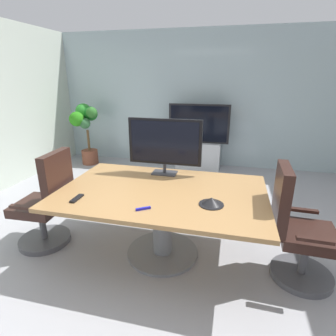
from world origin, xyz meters
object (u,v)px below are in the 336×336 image
(office_chair_right, at_px, (297,234))
(wall_display_unit, at_px, (198,147))
(office_chair_left, at_px, (47,207))
(potted_plant, at_px, (86,125))
(conference_table, at_px, (162,206))
(remote_control, at_px, (77,198))
(tv_monitor, at_px, (165,143))
(conference_phone, at_px, (211,202))

(office_chair_right, xyz_separation_m, wall_display_unit, (-1.30, 2.96, -0.01))
(office_chair_left, xyz_separation_m, potted_plant, (-1.09, 2.80, 0.38))
(conference_table, relative_size, remote_control, 11.96)
(remote_control, bearing_deg, conference_table, 28.71)
(potted_plant, bearing_deg, tv_monitor, -44.08)
(wall_display_unit, bearing_deg, office_chair_left, -112.58)
(office_chair_right, bearing_deg, tv_monitor, 71.24)
(office_chair_left, distance_m, wall_display_unit, 3.29)
(conference_table, bearing_deg, potted_plant, 131.46)
(office_chair_left, bearing_deg, tv_monitor, 114.37)
(conference_phone, bearing_deg, office_chair_right, 12.01)
(potted_plant, height_order, remote_control, potted_plant)
(office_chair_left, xyz_separation_m, remote_control, (0.57, -0.27, 0.30))
(tv_monitor, distance_m, potted_plant, 3.19)
(office_chair_right, height_order, conference_phone, office_chair_right)
(conference_phone, bearing_deg, conference_table, 157.84)
(conference_table, relative_size, tv_monitor, 2.42)
(office_chair_right, xyz_separation_m, remote_control, (-1.99, -0.35, 0.30))
(conference_table, distance_m, wall_display_unit, 2.92)
(potted_plant, bearing_deg, wall_display_unit, 5.66)
(conference_table, bearing_deg, office_chair_left, -174.88)
(office_chair_left, distance_m, remote_control, 0.69)
(office_chair_right, distance_m, potted_plant, 4.57)
(office_chair_left, distance_m, office_chair_right, 2.56)
(conference_table, relative_size, conference_phone, 9.24)
(conference_table, distance_m, office_chair_left, 1.29)
(conference_table, xyz_separation_m, potted_plant, (-2.37, 2.69, 0.26))
(wall_display_unit, relative_size, conference_phone, 5.95)
(office_chair_left, relative_size, tv_monitor, 1.30)
(potted_plant, bearing_deg, office_chair_right, -36.75)
(office_chair_left, bearing_deg, conference_table, 92.88)
(tv_monitor, height_order, wall_display_unit, tv_monitor)
(tv_monitor, bearing_deg, office_chair_left, -153.39)
(tv_monitor, bearing_deg, conference_phone, -48.84)
(office_chair_right, relative_size, conference_phone, 4.95)
(potted_plant, relative_size, remote_control, 7.49)
(tv_monitor, relative_size, remote_control, 4.94)
(office_chair_left, xyz_separation_m, tv_monitor, (1.18, 0.59, 0.65))
(conference_phone, bearing_deg, tv_monitor, 131.16)
(remote_control, bearing_deg, potted_plant, 118.66)
(wall_display_unit, relative_size, potted_plant, 1.03)
(conference_table, distance_m, remote_control, 0.83)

